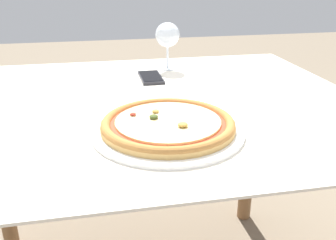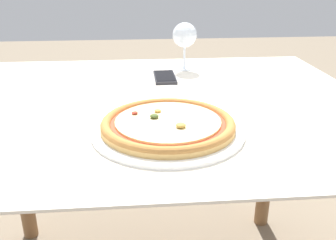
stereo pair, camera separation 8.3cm
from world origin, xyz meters
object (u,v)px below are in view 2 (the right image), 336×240
pizza_plate (168,125)px  wine_glass_far_left (185,36)px  cell_phone (165,77)px  dining_table (149,130)px

pizza_plate → wine_glass_far_left: bearing=79.1°
pizza_plate → cell_phone: (0.03, 0.43, -0.01)m
cell_phone → dining_table: bearing=-106.0°
wine_glass_far_left → cell_phone: wine_glass_far_left is taller
dining_table → cell_phone: bearing=74.0°
wine_glass_far_left → cell_phone: size_ratio=1.15×
pizza_plate → wine_glass_far_left: wine_glass_far_left is taller
dining_table → wine_glass_far_left: 0.42m
pizza_plate → cell_phone: size_ratio=2.38×
dining_table → cell_phone: 0.24m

